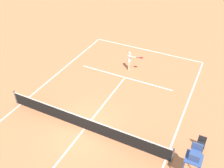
# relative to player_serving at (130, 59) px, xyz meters

# --- Properties ---
(ground_plane) EXTENTS (60.00, 60.00, 0.00)m
(ground_plane) POSITION_rel_player_serving_xyz_m (-0.15, 7.39, -1.00)
(ground_plane) COLOR #D37A4C
(court_lines) EXTENTS (10.44, 22.59, 0.01)m
(court_lines) POSITION_rel_player_serving_xyz_m (-0.15, 7.39, -1.00)
(court_lines) COLOR white
(court_lines) RESTS_ON ground
(tennis_net) EXTENTS (11.04, 0.10, 1.07)m
(tennis_net) POSITION_rel_player_serving_xyz_m (-0.15, 7.39, -0.51)
(tennis_net) COLOR #4C4C51
(tennis_net) RESTS_ON ground
(player_serving) EXTENTS (1.31, 0.50, 1.69)m
(player_serving) POSITION_rel_player_serving_xyz_m (0.00, 0.00, 0.00)
(player_serving) COLOR beige
(player_serving) RESTS_ON ground
(tennis_ball) EXTENTS (0.07, 0.07, 0.07)m
(tennis_ball) POSITION_rel_player_serving_xyz_m (1.44, 0.87, -0.97)
(tennis_ball) COLOR #CCE033
(tennis_ball) RESTS_ON ground
(umpire_chair) EXTENTS (0.80, 0.80, 2.41)m
(umpire_chair) POSITION_rel_player_serving_xyz_m (-6.63, 7.96, 0.60)
(umpire_chair) COLOR #38518C
(umpire_chair) RESTS_ON ground
(courtside_chair_mid) EXTENTS (0.44, 0.46, 0.95)m
(courtside_chair_mid) POSITION_rel_player_serving_xyz_m (-6.81, 5.88, -0.47)
(courtside_chair_mid) COLOR #262626
(courtside_chair_mid) RESTS_ON ground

